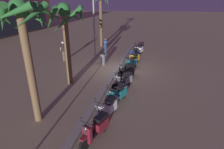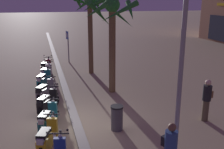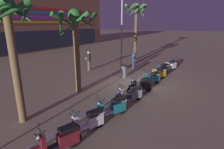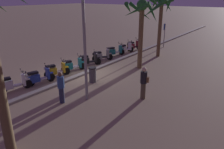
{
  "view_description": "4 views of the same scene",
  "coord_description": "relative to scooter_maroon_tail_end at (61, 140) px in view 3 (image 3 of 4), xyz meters",
  "views": [
    {
      "loc": [
        -12.93,
        -2.64,
        4.84
      ],
      "look_at": [
        -3.49,
        -0.35,
        0.95
      ],
      "focal_mm": 29.02,
      "sensor_mm": 36.0,
      "label": 1
    },
    {
      "loc": [
        9.39,
        -1.06,
        4.69
      ],
      "look_at": [
        -1.77,
        2.04,
        1.38
      ],
      "focal_mm": 42.01,
      "sensor_mm": 36.0,
      "label": 2
    },
    {
      "loc": [
        -10.94,
        -4.73,
        4.04
      ],
      "look_at": [
        -1.41,
        1.17,
        0.82
      ],
      "focal_mm": 28.51,
      "sensor_mm": 36.0,
      "label": 3
    },
    {
      "loc": [
        10.29,
        9.93,
        5.08
      ],
      "look_at": [
        0.93,
        3.02,
        0.83
      ],
      "focal_mm": 34.91,
      "sensor_mm": 36.0,
      "label": 4
    }
  ],
  "objects": [
    {
      "name": "ground_plane",
      "position": [
        7.68,
        0.78,
        -0.46
      ],
      "size": [
        200.0,
        200.0,
        0.0
      ],
      "primitive_type": "plane",
      "color": "#9E896B"
    },
    {
      "name": "curb_strip",
      "position": [
        7.68,
        0.87,
        -0.4
      ],
      "size": [
        60.0,
        0.36,
        0.12
      ],
      "primitive_type": "cube",
      "color": "gray",
      "rests_on": "ground"
    },
    {
      "name": "scooter_maroon_tail_end",
      "position": [
        0.0,
        0.0,
        0.0
      ],
      "size": [
        1.68,
        0.78,
        1.17
      ],
      "color": "black",
      "rests_on": "ground"
    },
    {
      "name": "scooter_white_mid_front",
      "position": [
        1.38,
        -0.03,
        -0.01
      ],
      "size": [
        1.69,
        0.79,
        1.17
      ],
      "color": "black",
      "rests_on": "ground"
    },
    {
      "name": "scooter_teal_mid_centre",
      "position": [
        2.83,
        -0.22,
        -0.01
      ],
      "size": [
        1.76,
        0.9,
        1.17
      ],
      "color": "black",
      "rests_on": "ground"
    },
    {
      "name": "scooter_grey_last_in_row",
      "position": [
        4.71,
        -0.19,
        -0.02
      ],
      "size": [
        1.59,
        1.03,
        1.04
      ],
      "color": "black",
      "rests_on": "ground"
    },
    {
      "name": "scooter_black_gap_after_mid",
      "position": [
        6.3,
        -0.16,
        -0.01
      ],
      "size": [
        1.61,
        1.01,
        1.17
      ],
      "color": "black",
      "rests_on": "ground"
    },
    {
      "name": "scooter_teal_far_back",
      "position": [
        7.96,
        -0.2,
        -0.01
      ],
      "size": [
        1.77,
        0.86,
        1.17
      ],
      "color": "black",
      "rests_on": "ground"
    },
    {
      "name": "scooter_yellow_mid_rear",
      "position": [
        9.36,
        -0.27,
        0.0
      ],
      "size": [
        1.69,
        0.82,
        1.17
      ],
      "color": "black",
      "rests_on": "ground"
    },
    {
      "name": "scooter_blue_second_in_line",
      "position": [
        10.79,
        -0.08,
        0.0
      ],
      "size": [
        1.77,
        0.73,
        1.17
      ],
      "color": "black",
      "rests_on": "ground"
    },
    {
      "name": "scooter_white_lead_nearest",
      "position": [
        12.31,
        -0.37,
        0.01
      ],
      "size": [
        1.81,
        0.79,
        1.17
      ],
      "color": "black",
      "rests_on": "ground"
    },
    {
      "name": "palm_tree_by_mall_entrance",
      "position": [
        4.45,
        3.26,
        3.16
      ],
      "size": [
        2.55,
        2.58,
        4.84
      ],
      "color": "brown",
      "rests_on": "ground"
    },
    {
      "name": "palm_tree_mid_walkway",
      "position": [
        0.52,
        2.9,
        3.4
      ],
      "size": [
        2.11,
        2.13,
        5.0
      ],
      "color": "brown",
      "rests_on": "ground"
    },
    {
      "name": "palm_tree_near_sign",
      "position": [
        15.11,
        4.42,
        4.22
      ],
      "size": [
        2.65,
        2.52,
        6.15
      ],
      "color": "brown",
      "rests_on": "ground"
    },
    {
      "name": "pedestrian_window_shopping",
      "position": [
        11.55,
        2.87,
        0.39
      ],
      "size": [
        0.46,
        0.36,
        1.61
      ],
      "color": "#2D3351",
      "rests_on": "ground"
    },
    {
      "name": "pedestrian_by_palm_tree",
      "position": [
        8.75,
        5.92,
        0.46
      ],
      "size": [
        0.34,
        0.46,
        1.72
      ],
      "color": "brown",
      "rests_on": "ground"
    },
    {
      "name": "litter_bin",
      "position": [
        8.55,
        2.28,
        0.03
      ],
      "size": [
        0.48,
        0.48,
        0.95
      ],
      "color": "#56565B",
      "rests_on": "ground"
    },
    {
      "name": "street_lamp",
      "position": [
        10.53,
        3.62,
        4.11
      ],
      "size": [
        0.36,
        0.36,
        7.62
      ],
      "color": "#939399",
      "rests_on": "ground"
    }
  ]
}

